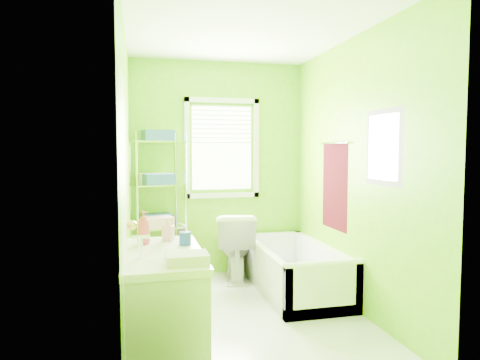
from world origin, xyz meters
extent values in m
plane|color=silver|center=(0.00, 0.00, 0.00)|extent=(2.90, 2.90, 0.00)
cube|color=#66AF08|center=(0.00, 1.45, 1.30)|extent=(2.10, 0.04, 2.60)
cube|color=#66AF08|center=(0.00, -1.45, 1.30)|extent=(2.10, 0.04, 2.60)
cube|color=#66AF08|center=(-1.05, 0.00, 1.30)|extent=(0.04, 2.90, 2.60)
cube|color=#66AF08|center=(1.05, 0.00, 1.30)|extent=(0.04, 2.90, 2.60)
cube|color=white|center=(0.00, 0.00, 2.60)|extent=(2.10, 2.90, 0.04)
cube|color=white|center=(0.05, 1.44, 1.55)|extent=(0.74, 0.01, 1.01)
cube|color=white|center=(0.05, 1.42, 0.97)|extent=(0.92, 0.05, 0.06)
cube|color=white|center=(0.05, 1.42, 2.13)|extent=(0.92, 0.05, 0.06)
cube|color=white|center=(-0.38, 1.42, 1.55)|extent=(0.06, 0.05, 1.22)
cube|color=white|center=(0.48, 1.42, 1.55)|extent=(0.06, 0.05, 1.22)
cube|color=white|center=(0.05, 1.42, 1.84)|extent=(0.72, 0.02, 0.50)
cube|color=white|center=(-1.04, -1.00, 1.00)|extent=(0.02, 0.80, 2.00)
sphere|color=gold|center=(-1.00, -0.67, 1.00)|extent=(0.07, 0.07, 0.07)
cube|color=#42070D|center=(1.04, 0.35, 1.15)|extent=(0.02, 0.58, 0.90)
cylinder|color=silver|center=(1.02, 0.35, 1.60)|extent=(0.02, 0.62, 0.02)
cube|color=#CC5972|center=(1.04, -0.55, 1.55)|extent=(0.02, 0.54, 0.64)
cube|color=white|center=(1.03, -0.55, 1.55)|extent=(0.01, 0.44, 0.54)
cube|color=white|center=(0.67, 0.57, 0.05)|extent=(0.76, 1.63, 0.11)
cube|color=white|center=(0.33, 0.57, 0.24)|extent=(0.08, 1.63, 0.49)
cube|color=white|center=(1.01, 0.57, 0.24)|extent=(0.08, 1.63, 0.49)
cube|color=white|center=(0.67, -0.21, 0.24)|extent=(0.76, 0.08, 0.49)
cube|color=white|center=(0.67, 1.34, 0.24)|extent=(0.76, 0.08, 0.49)
cylinder|color=white|center=(0.67, -0.21, 0.49)|extent=(0.76, 0.08, 0.08)
cylinder|color=#1344B4|center=(0.67, 0.21, 0.14)|extent=(0.32, 0.32, 0.06)
cylinder|color=#D7F019|center=(0.67, 0.21, 0.19)|extent=(0.31, 0.31, 0.05)
cube|color=#1344B4|center=(0.68, 0.33, 0.24)|extent=(0.23, 0.06, 0.21)
imported|color=white|center=(0.15, 1.13, 0.40)|extent=(0.58, 0.85, 0.80)
cube|color=silver|center=(-0.79, -0.71, 0.38)|extent=(0.52, 1.04, 0.76)
cube|color=white|center=(-0.79, -0.71, 0.78)|extent=(0.55, 1.07, 0.05)
ellipsoid|color=white|center=(-0.77, -0.85, 0.78)|extent=(0.36, 0.47, 0.13)
cylinder|color=silver|center=(-0.94, -0.85, 0.88)|extent=(0.03, 0.03, 0.16)
cylinder|color=silver|center=(-0.94, -0.85, 0.95)|extent=(0.12, 0.02, 0.02)
imported|color=#DE4162|center=(-0.92, -0.43, 0.94)|extent=(0.14, 0.14, 0.25)
imported|color=pink|center=(-0.73, -0.34, 0.90)|extent=(0.11, 0.11, 0.18)
cylinder|color=#1835A0|center=(-0.61, -0.53, 0.86)|extent=(0.09, 0.09, 0.10)
cube|color=silver|center=(-0.66, -1.07, 0.84)|extent=(0.26, 0.21, 0.07)
cylinder|color=silver|center=(-0.97, 0.97, 0.86)|extent=(0.02, 0.02, 1.73)
cylinder|color=silver|center=(-1.05, 1.30, 0.86)|extent=(0.02, 0.02, 1.73)
cylinder|color=silver|center=(-0.43, 1.10, 0.86)|extent=(0.02, 0.02, 1.73)
cylinder|color=silver|center=(-0.52, 1.43, 0.86)|extent=(0.02, 0.02, 1.73)
cube|color=silver|center=(-0.74, 1.20, 0.16)|extent=(0.64, 0.49, 0.02)
cube|color=silver|center=(-0.74, 1.20, 0.65)|extent=(0.64, 0.49, 0.02)
cube|color=silver|center=(-0.74, 1.20, 1.13)|extent=(0.64, 0.49, 0.02)
cube|color=silver|center=(-0.74, 1.20, 1.62)|extent=(0.64, 0.49, 0.02)
cube|color=#305CAE|center=(-0.74, 1.09, 1.69)|extent=(0.37, 0.29, 0.12)
cube|color=silver|center=(-0.75, 1.33, 1.69)|extent=(0.37, 0.29, 0.12)
cube|color=#305CAE|center=(-0.73, 1.09, 1.20)|extent=(0.37, 0.29, 0.12)
cube|color=#E4D68B|center=(-0.80, 1.32, 1.20)|extent=(0.37, 0.29, 0.12)
cube|color=#E89EB6|center=(-0.75, 1.11, 0.72)|extent=(0.37, 0.29, 0.12)
cube|color=#305CAE|center=(-0.75, 1.34, 0.72)|extent=(0.37, 0.29, 0.12)
cube|color=#E89EB6|center=(-0.46, 1.27, 0.39)|extent=(0.10, 0.30, 0.54)
camera|label=1|loc=(-0.94, -3.74, 1.53)|focal=32.00mm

